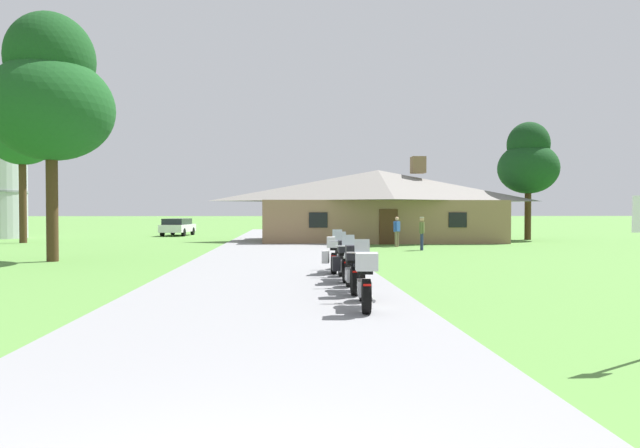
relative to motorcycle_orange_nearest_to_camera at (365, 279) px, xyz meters
name	(u,v)px	position (x,y,z in m)	size (l,w,h in m)	color
ground_plane	(275,259)	(-1.97, 11.93, -0.62)	(500.00, 500.00, 0.00)	#56893D
asphalt_driveway	(274,263)	(-1.97, 9.93, -0.59)	(6.40, 80.00, 0.06)	gray
motorcycle_orange_nearest_to_camera	(365,279)	(0.00, 0.00, 0.00)	(0.66, 2.08, 1.30)	black
motorcycle_silver_second_in_row	(352,268)	(0.02, 2.24, 0.00)	(0.66, 2.08, 1.30)	black
motorcycle_black_third_in_row	(344,260)	(0.06, 4.38, -0.01)	(0.72, 2.08, 1.30)	black
motorcycle_green_farthest_in_row	(335,254)	(-0.01, 6.50, -0.01)	(0.93, 2.07, 1.30)	black
stone_lodge	(378,205)	(4.55, 25.88, 1.81)	(15.85, 8.10, 5.61)	#896B4C
bystander_blue_shirt_near_lodge	(397,230)	(4.59, 19.76, 0.31)	(0.41, 0.43, 1.67)	#75664C
bystander_olive_shirt_beside_signpost	(422,231)	(5.30, 16.96, 0.33)	(0.33, 0.52, 1.69)	navy
tree_left_near	(51,94)	(-10.64, 11.57, 5.88)	(4.75, 4.75, 9.64)	#422D19
tree_right_of_lodge	(528,162)	(15.25, 27.00, 4.82)	(4.13, 4.13, 8.17)	#422D19
tree_left_far	(22,131)	(-17.96, 25.07, 6.39)	(4.00, 4.00, 9.69)	#422D19
parked_white_suv_far_left	(178,226)	(-10.40, 35.31, 0.16)	(2.22, 4.74, 1.40)	silver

